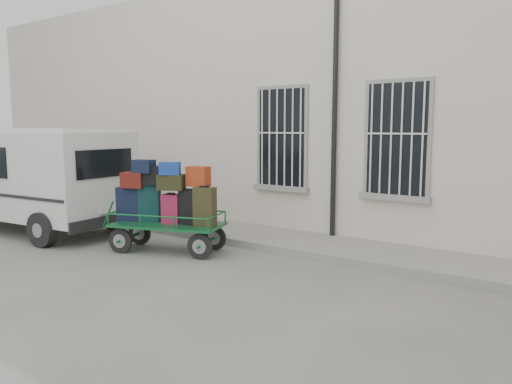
{
  "coord_description": "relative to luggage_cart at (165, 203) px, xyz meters",
  "views": [
    {
      "loc": [
        5.78,
        -6.71,
        2.47
      ],
      "look_at": [
        0.28,
        1.0,
        1.25
      ],
      "focal_mm": 35.0,
      "sensor_mm": 36.0,
      "label": 1
    }
  ],
  "objects": [
    {
      "name": "sidewalk",
      "position": [
        1.41,
        1.95,
        -0.9
      ],
      "size": [
        24.0,
        1.7,
        0.15
      ],
      "primitive_type": "cube",
      "color": "gray",
      "rests_on": "ground"
    },
    {
      "name": "van",
      "position": [
        -4.02,
        -0.39,
        0.44
      ],
      "size": [
        5.08,
        2.58,
        2.47
      ],
      "rotation": [
        0.0,
        0.0,
        0.09
      ],
      "color": "silver",
      "rests_on": "ground"
    },
    {
      "name": "ground",
      "position": [
        1.41,
        -0.25,
        -0.97
      ],
      "size": [
        80.0,
        80.0,
        0.0
      ],
      "primitive_type": "plane",
      "color": "#61605C",
      "rests_on": "ground"
    },
    {
      "name": "building",
      "position": [
        1.41,
        5.25,
        2.02
      ],
      "size": [
        24.0,
        5.15,
        6.0
      ],
      "color": "beige",
      "rests_on": "ground"
    },
    {
      "name": "luggage_cart",
      "position": [
        0.0,
        0.0,
        0.0
      ],
      "size": [
        2.62,
        1.67,
        1.84
      ],
      "rotation": [
        0.0,
        0.0,
        0.34
      ],
      "color": "black",
      "rests_on": "ground"
    }
  ]
}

